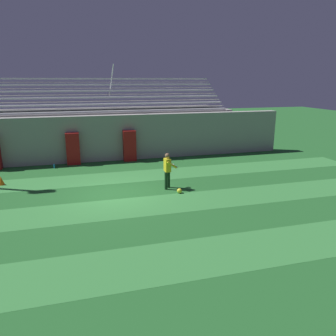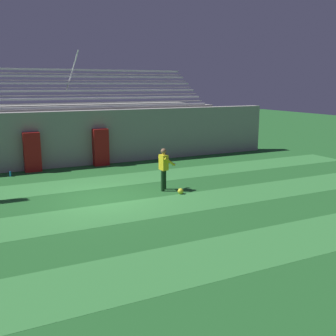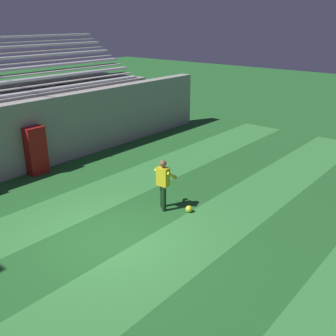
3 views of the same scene
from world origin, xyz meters
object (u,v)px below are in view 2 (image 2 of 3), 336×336
padding_pillar_gate_left (32,152)px  padding_pillar_gate_right (101,147)px  goalkeeper (164,166)px  soccer_ball (181,191)px  water_bottle (10,174)px

padding_pillar_gate_left → padding_pillar_gate_right: bearing=0.0°
padding_pillar_gate_right → goalkeeper: padding_pillar_gate_right is taller
goalkeeper → soccer_ball: size_ratio=7.59×
padding_pillar_gate_left → padding_pillar_gate_right: size_ratio=1.00×
padding_pillar_gate_right → water_bottle: size_ratio=7.84×
goalkeeper → water_bottle: (-5.27, 5.18, -0.83)m
padding_pillar_gate_left → goalkeeper: 7.19m
padding_pillar_gate_right → water_bottle: padding_pillar_gate_right is taller
padding_pillar_gate_left → goalkeeper: (4.19, -5.85, 0.01)m
padding_pillar_gate_right → soccer_ball: padding_pillar_gate_right is taller
padding_pillar_gate_right → goalkeeper: size_ratio=1.13×
padding_pillar_gate_right → water_bottle: (-4.45, -0.67, -0.82)m
padding_pillar_gate_left → padding_pillar_gate_right: same height
goalkeeper → soccer_ball: (0.33, -0.79, -0.84)m
padding_pillar_gate_right → water_bottle: 4.57m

